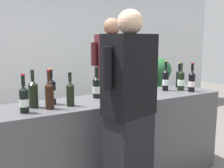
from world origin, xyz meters
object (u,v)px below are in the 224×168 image
(wine_bottle_8, at_px, (24,99))
(potted_shrub, at_px, (153,85))
(wine_bottle_7, at_px, (49,94))
(wine_bottle_0, at_px, (192,81))
(wine_bottle_2, at_px, (51,91))
(wine_bottle_3, at_px, (179,78))
(wine_glass, at_px, (118,87))
(person_guest, at_px, (129,124))
(person_server, at_px, (112,89))
(wine_bottle_6, at_px, (181,80))
(wine_bottle_10, at_px, (70,93))
(wine_bottle_9, at_px, (97,87))
(wine_bottle_5, at_px, (166,80))
(wine_bottle_4, at_px, (114,86))
(wine_bottle_1, at_px, (33,93))

(wine_bottle_8, height_order, potted_shrub, wine_bottle_8)
(potted_shrub, bearing_deg, wine_bottle_7, -149.59)
(wine_bottle_0, height_order, wine_bottle_2, wine_bottle_2)
(wine_bottle_0, height_order, wine_bottle_3, wine_bottle_0)
(wine_glass, distance_m, person_guest, 0.65)
(person_server, bearing_deg, wine_bottle_6, -51.86)
(wine_bottle_3, xyz_separation_m, wine_glass, (-0.98, -0.18, 0.01))
(wine_bottle_10, bearing_deg, wine_bottle_9, 27.31)
(wine_bottle_5, bearing_deg, wine_bottle_8, -174.11)
(wine_bottle_4, bearing_deg, wine_bottle_0, -14.45)
(wine_bottle_8, bearing_deg, wine_bottle_5, 5.89)
(wine_bottle_2, xyz_separation_m, person_server, (0.98, 0.60, -0.17))
(wine_bottle_0, bearing_deg, wine_bottle_2, 172.59)
(wine_bottle_3, distance_m, wine_bottle_5, 0.29)
(wine_bottle_1, xyz_separation_m, wine_bottle_9, (0.66, 0.07, -0.02))
(wine_bottle_5, xyz_separation_m, wine_bottle_8, (-1.64, -0.17, -0.01))
(wine_bottle_7, xyz_separation_m, person_guest, (0.48, -0.52, -0.20))
(wine_bottle_7, bearing_deg, wine_bottle_0, -1.74)
(wine_bottle_10, height_order, person_guest, person_guest)
(wine_glass, bearing_deg, wine_bottle_4, 76.73)
(wine_bottle_2, height_order, wine_bottle_3, wine_bottle_2)
(wine_glass, bearing_deg, wine_bottle_7, -176.28)
(wine_bottle_0, distance_m, wine_bottle_9, 1.11)
(person_guest, bearing_deg, wine_bottle_6, 28.27)
(wine_bottle_0, height_order, wine_bottle_4, wine_bottle_0)
(wine_bottle_4, xyz_separation_m, wine_bottle_10, (-0.56, -0.17, 0.02))
(wine_bottle_4, xyz_separation_m, wine_bottle_6, (0.84, -0.11, 0.01))
(wine_bottle_2, bearing_deg, wine_bottle_6, -3.16)
(wine_bottle_6, xyz_separation_m, person_server, (-0.54, 0.69, -0.16))
(wine_bottle_0, height_order, person_guest, person_guest)
(wine_bottle_0, xyz_separation_m, wine_bottle_9, (-1.09, 0.24, -0.01))
(wine_bottle_1, bearing_deg, wine_bottle_3, 3.37)
(wine_bottle_9, xyz_separation_m, person_server, (0.50, 0.57, -0.16))
(potted_shrub, bearing_deg, person_guest, -132.36)
(wine_bottle_5, distance_m, wine_glass, 0.71)
(wine_bottle_4, bearing_deg, wine_bottle_2, -177.92)
(wine_bottle_6, height_order, wine_bottle_9, same)
(wine_bottle_7, distance_m, potted_shrub, 2.41)
(wine_bottle_2, xyz_separation_m, wine_bottle_4, (0.68, 0.02, -0.02))
(wine_bottle_1, height_order, wine_bottle_8, wine_bottle_1)
(wine_bottle_1, relative_size, potted_shrub, 0.28)
(wine_bottle_3, relative_size, potted_shrub, 0.25)
(wine_bottle_3, relative_size, wine_bottle_8, 0.95)
(wine_bottle_1, relative_size, wine_bottle_9, 1.05)
(wine_bottle_8, relative_size, person_server, 0.18)
(potted_shrub, bearing_deg, wine_bottle_1, -153.28)
(wine_bottle_0, xyz_separation_m, person_server, (-0.59, 0.81, -0.17))
(wine_bottle_5, distance_m, person_guest, 1.17)
(wine_bottle_6, height_order, wine_bottle_8, wine_bottle_8)
(wine_glass, distance_m, person_server, 0.80)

